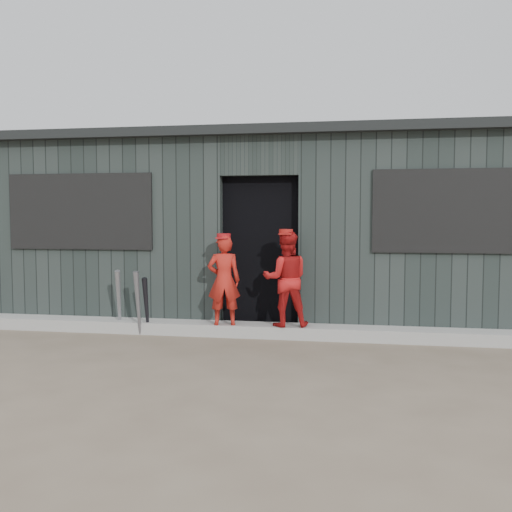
% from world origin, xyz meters
% --- Properties ---
extents(ground, '(80.00, 80.00, 0.00)m').
position_xyz_m(ground, '(0.00, 0.00, 0.00)').
color(ground, brown).
rests_on(ground, ground).
extents(curb, '(8.00, 0.36, 0.15)m').
position_xyz_m(curb, '(0.00, 1.82, 0.07)').
color(curb, gray).
rests_on(curb, ground).
extents(bat_left, '(0.17, 0.36, 0.82)m').
position_xyz_m(bat_left, '(-1.75, 1.70, 0.41)').
color(bat_left, gray).
rests_on(bat_left, ground).
extents(bat_mid, '(0.08, 0.22, 0.82)m').
position_xyz_m(bat_mid, '(-1.45, 1.58, 0.41)').
color(bat_mid, slate).
rests_on(bat_mid, ground).
extents(bat_right, '(0.09, 0.24, 0.73)m').
position_xyz_m(bat_right, '(-1.37, 1.66, 0.37)').
color(bat_right, black).
rests_on(bat_right, ground).
extents(player_red_left, '(0.45, 0.35, 1.10)m').
position_xyz_m(player_red_left, '(-0.38, 1.71, 0.70)').
color(player_red_left, '#B11E15').
rests_on(player_red_left, curb).
extents(player_red_right, '(0.63, 0.54, 1.16)m').
position_xyz_m(player_red_right, '(0.37, 1.77, 0.73)').
color(player_red_right, '#B51616').
rests_on(player_red_right, curb).
extents(player_grey_back, '(0.70, 0.50, 1.34)m').
position_xyz_m(player_grey_back, '(0.16, 2.37, 0.67)').
color(player_grey_back, '#BBBBBB').
rests_on(player_grey_back, ground).
extents(dugout, '(8.30, 3.30, 2.62)m').
position_xyz_m(dugout, '(0.00, 3.50, 1.29)').
color(dugout, black).
rests_on(dugout, ground).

